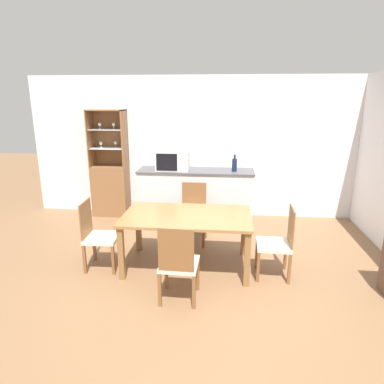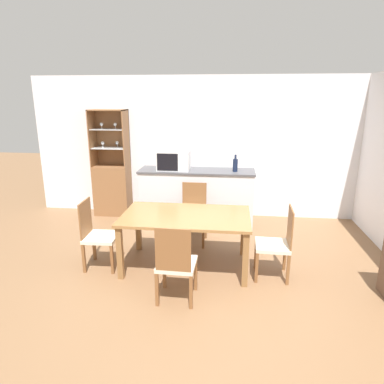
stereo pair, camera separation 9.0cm
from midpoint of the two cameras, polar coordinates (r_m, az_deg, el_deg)
name	(u,v)px [view 2 (the right image)]	position (r m, az deg, el deg)	size (l,w,h in m)	color
ground_plane	(201,286)	(4.26, 2.09, -15.33)	(18.00, 18.00, 0.00)	brown
wall_back	(214,148)	(6.34, 4.17, 7.37)	(6.80, 0.06, 2.55)	silver
kitchen_counter	(197,198)	(5.85, 1.21, -1.09)	(1.93, 0.55, 1.00)	silver
display_cabinet	(112,183)	(6.62, -12.75, 1.48)	(0.65, 0.38, 1.96)	brown
dining_table	(186,221)	(4.43, -0.44, -4.87)	(1.64, 0.97, 0.72)	olive
dining_chair_head_far	(193,214)	(5.25, 0.67, -3.72)	(0.42, 0.42, 0.91)	beige
dining_chair_side_left_near	(98,235)	(4.65, -14.90, -6.94)	(0.42, 0.42, 0.91)	beige
dining_chair_side_right_near	(276,244)	(4.38, 14.48, -8.32)	(0.42, 0.42, 0.91)	beige
dining_chair_head_near	(176,264)	(3.78, -2.00, -11.85)	(0.42, 0.42, 0.91)	beige
microwave	(174,160)	(5.72, -2.62, 5.30)	(0.53, 0.35, 0.32)	silver
wine_bottle	(235,165)	(5.63, 7.68, 4.51)	(0.08, 0.08, 0.28)	#141E38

